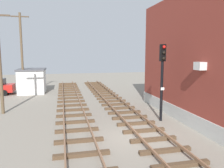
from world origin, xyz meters
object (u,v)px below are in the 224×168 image
signal_mast (162,73)px  brick_building (221,57)px  utility_pole_near (0,60)px  utility_pole_far (22,53)px  control_hut (32,81)px

signal_mast → brick_building: bearing=-8.3°
brick_building → utility_pole_near: bearing=161.7°
brick_building → signal_mast: bearing=171.7°
signal_mast → utility_pole_near: 11.67m
signal_mast → utility_pole_near: utility_pole_near is taller
signal_mast → utility_pole_near: bearing=158.4°
utility_pole_near → utility_pole_far: 7.71m
control_hut → brick_building: bearing=-45.5°
brick_building → utility_pole_near: (-14.72, 4.86, -0.24)m
utility_pole_far → brick_building: bearing=-41.0°
utility_pole_near → signal_mast: bearing=-21.6°
brick_building → control_hut: 19.73m
control_hut → utility_pole_near: 9.49m
brick_building → utility_pole_far: 19.11m
brick_building → utility_pole_near: size_ratio=1.78×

